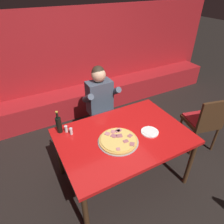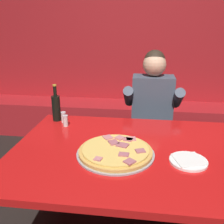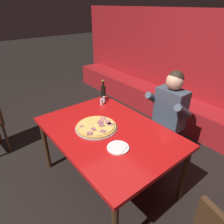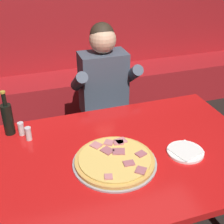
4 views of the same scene
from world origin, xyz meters
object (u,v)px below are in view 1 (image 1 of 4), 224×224
object	(u,v)px
main_dining_table	(124,139)
shaker_black_pepper	(66,129)
shaker_oregano	(71,132)
diner_seated_blue_shirt	(102,104)
beer_bottle	(59,124)
pizza	(118,140)
plate_white_paper	(150,132)
dining_chair_side_aisle	(205,120)

from	to	relation	value
main_dining_table	shaker_black_pepper	distance (m)	0.69
main_dining_table	shaker_black_pepper	size ratio (longest dim) A/B	17.71
main_dining_table	shaker_black_pepper	world-z (taller)	shaker_black_pepper
shaker_oregano	diner_seated_blue_shirt	xyz separation A→B (m)	(0.66, 0.53, -0.10)
beer_bottle	shaker_oregano	xyz separation A→B (m)	(0.11, -0.11, -0.07)
beer_bottle	shaker_black_pepper	distance (m)	0.11
main_dining_table	beer_bottle	distance (m)	0.79
pizza	diner_seated_blue_shirt	bearing A→B (deg)	75.36
beer_bottle	diner_seated_blue_shirt	size ratio (longest dim) A/B	0.23
beer_bottle	shaker_oregano	distance (m)	0.17
shaker_black_pepper	plate_white_paper	bearing A→B (deg)	-29.13
pizza	plate_white_paper	distance (m)	0.41
diner_seated_blue_shirt	pizza	bearing A→B (deg)	-104.64
main_dining_table	diner_seated_blue_shirt	distance (m)	0.85
main_dining_table	shaker_oregano	world-z (taller)	shaker_oregano
plate_white_paper	shaker_black_pepper	bearing A→B (deg)	150.87
diner_seated_blue_shirt	dining_chair_side_aisle	bearing A→B (deg)	-35.95
main_dining_table	diner_seated_blue_shirt	xyz separation A→B (m)	(0.12, 0.84, 0.01)
shaker_oregano	dining_chair_side_aisle	size ratio (longest dim) A/B	0.09
shaker_black_pepper	shaker_oregano	bearing A→B (deg)	-61.72
pizza	dining_chair_side_aisle	size ratio (longest dim) A/B	0.49
plate_white_paper	diner_seated_blue_shirt	bearing A→B (deg)	100.51
main_dining_table	pizza	world-z (taller)	pizza
pizza	dining_chair_side_aisle	bearing A→B (deg)	-0.02
beer_bottle	shaker_black_pepper	world-z (taller)	beer_bottle
plate_white_paper	dining_chair_side_aisle	xyz separation A→B (m)	(1.07, 0.04, -0.22)
pizza	shaker_black_pepper	bearing A→B (deg)	135.85
beer_bottle	plate_white_paper	bearing A→B (deg)	-29.21
shaker_oregano	shaker_black_pepper	world-z (taller)	same
main_dining_table	pizza	xyz separation A→B (m)	(-0.11, -0.07, 0.09)
pizza	shaker_black_pepper	distance (m)	0.64
plate_white_paper	beer_bottle	bearing A→B (deg)	150.79
shaker_oregano	diner_seated_blue_shirt	bearing A→B (deg)	38.81
main_dining_table	plate_white_paper	distance (m)	0.33
shaker_oregano	shaker_black_pepper	bearing A→B (deg)	118.28
diner_seated_blue_shirt	dining_chair_side_aisle	xyz separation A→B (m)	(1.25, -0.91, -0.15)
plate_white_paper	diner_seated_blue_shirt	distance (m)	0.96
main_dining_table	dining_chair_side_aisle	bearing A→B (deg)	-2.86
pizza	shaker_black_pepper	world-z (taller)	shaker_black_pepper
pizza	plate_white_paper	bearing A→B (deg)	-5.51
pizza	plate_white_paper	world-z (taller)	pizza
pizza	diner_seated_blue_shirt	xyz separation A→B (m)	(0.24, 0.91, -0.08)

